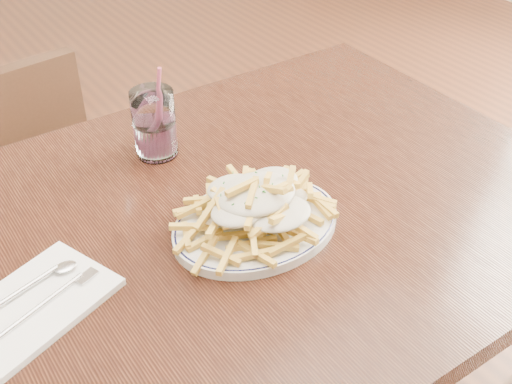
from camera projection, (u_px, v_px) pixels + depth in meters
table at (220, 257)px, 1.04m from camera, size 1.20×0.80×0.75m
chair_far at (7, 195)px, 1.53m from camera, size 0.42×0.42×0.81m
fries_plate at (256, 224)px, 0.97m from camera, size 0.33×0.30×0.02m
loaded_fries at (256, 200)px, 0.94m from camera, size 0.25×0.20×0.07m
napkin at (32, 306)px, 0.84m from camera, size 0.24×0.20×0.01m
cutlery at (30, 299)px, 0.84m from camera, size 0.17×0.11×0.01m
water_glass at (155, 127)px, 1.11m from camera, size 0.07×0.07×0.17m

